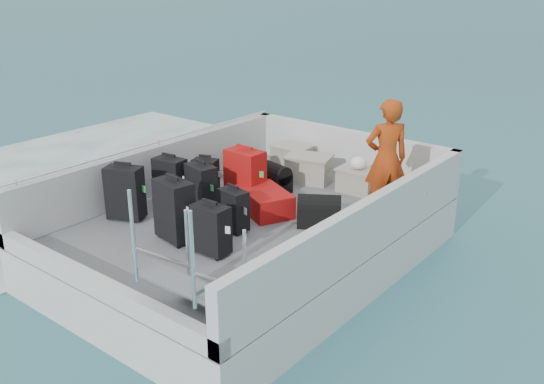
{
  "coord_description": "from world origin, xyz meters",
  "views": [
    {
      "loc": [
        4.79,
        -5.54,
        3.78
      ],
      "look_at": [
        0.21,
        0.19,
        1.0
      ],
      "focal_mm": 40.0,
      "sensor_mm": 36.0,
      "label": 1
    }
  ],
  "objects_px": {
    "crate_0": "(291,158)",
    "crate_3": "(402,199)",
    "suitcase_3": "(174,211)",
    "passenger": "(386,159)",
    "suitcase_8": "(265,202)",
    "suitcase_0": "(125,193)",
    "crate_2": "(358,181)",
    "suitcase_2": "(206,177)",
    "suitcase_1": "(170,181)",
    "suitcase_5": "(245,176)",
    "suitcase_4": "(201,188)",
    "suitcase_6": "(211,230)",
    "suitcase_7": "(233,210)",
    "crate_1": "(309,169)"
  },
  "relations": [
    {
      "from": "suitcase_1",
      "to": "suitcase_5",
      "type": "relative_size",
      "value": 0.89
    },
    {
      "from": "crate_2",
      "to": "crate_0",
      "type": "bearing_deg",
      "value": 168.68
    },
    {
      "from": "suitcase_5",
      "to": "suitcase_1",
      "type": "bearing_deg",
      "value": -132.65
    },
    {
      "from": "suitcase_4",
      "to": "suitcase_5",
      "type": "relative_size",
      "value": 0.87
    },
    {
      "from": "crate_2",
      "to": "crate_3",
      "type": "relative_size",
      "value": 0.86
    },
    {
      "from": "suitcase_3",
      "to": "crate_0",
      "type": "height_order",
      "value": "suitcase_3"
    },
    {
      "from": "suitcase_3",
      "to": "passenger",
      "type": "bearing_deg",
      "value": 63.94
    },
    {
      "from": "suitcase_0",
      "to": "crate_3",
      "type": "distance_m",
      "value": 3.66
    },
    {
      "from": "suitcase_4",
      "to": "suitcase_0",
      "type": "bearing_deg",
      "value": -111.7
    },
    {
      "from": "suitcase_5",
      "to": "suitcase_7",
      "type": "distance_m",
      "value": 1.03
    },
    {
      "from": "suitcase_6",
      "to": "suitcase_8",
      "type": "bearing_deg",
      "value": 100.57
    },
    {
      "from": "suitcase_4",
      "to": "crate_0",
      "type": "xyz_separation_m",
      "value": [
        -0.15,
        2.22,
        -0.15
      ]
    },
    {
      "from": "suitcase_6",
      "to": "passenger",
      "type": "distance_m",
      "value": 2.49
    },
    {
      "from": "suitcase_3",
      "to": "suitcase_5",
      "type": "distance_m",
      "value": 1.52
    },
    {
      "from": "suitcase_1",
      "to": "crate_3",
      "type": "relative_size",
      "value": 1.05
    },
    {
      "from": "crate_0",
      "to": "crate_1",
      "type": "bearing_deg",
      "value": -30.91
    },
    {
      "from": "suitcase_1",
      "to": "crate_2",
      "type": "xyz_separation_m",
      "value": [
        1.78,
        2.03,
        -0.17
      ]
    },
    {
      "from": "suitcase_6",
      "to": "crate_3",
      "type": "height_order",
      "value": "suitcase_6"
    },
    {
      "from": "suitcase_7",
      "to": "crate_0",
      "type": "relative_size",
      "value": 0.92
    },
    {
      "from": "suitcase_2",
      "to": "suitcase_8",
      "type": "height_order",
      "value": "suitcase_2"
    },
    {
      "from": "crate_0",
      "to": "passenger",
      "type": "bearing_deg",
      "value": -21.76
    },
    {
      "from": "suitcase_1",
      "to": "suitcase_6",
      "type": "height_order",
      "value": "suitcase_1"
    },
    {
      "from": "suitcase_1",
      "to": "suitcase_8",
      "type": "xyz_separation_m",
      "value": [
        1.22,
        0.58,
        -0.17
      ]
    },
    {
      "from": "crate_0",
      "to": "suitcase_2",
      "type": "bearing_deg",
      "value": -98.79
    },
    {
      "from": "suitcase_0",
      "to": "suitcase_5",
      "type": "distance_m",
      "value": 1.67
    },
    {
      "from": "crate_2",
      "to": "crate_3",
      "type": "bearing_deg",
      "value": -18.92
    },
    {
      "from": "suitcase_1",
      "to": "crate_1",
      "type": "xyz_separation_m",
      "value": [
        0.96,
        1.96,
        -0.14
      ]
    },
    {
      "from": "suitcase_0",
      "to": "crate_0",
      "type": "relative_size",
      "value": 1.22
    },
    {
      "from": "suitcase_8",
      "to": "crate_2",
      "type": "xyz_separation_m",
      "value": [
        0.56,
        1.45,
        0.01
      ]
    },
    {
      "from": "suitcase_0",
      "to": "suitcase_2",
      "type": "bearing_deg",
      "value": 59.69
    },
    {
      "from": "passenger",
      "to": "suitcase_7",
      "type": "bearing_deg",
      "value": 1.64
    },
    {
      "from": "crate_0",
      "to": "suitcase_3",
      "type": "bearing_deg",
      "value": -79.67
    },
    {
      "from": "suitcase_0",
      "to": "suitcase_3",
      "type": "bearing_deg",
      "value": -26.21
    },
    {
      "from": "crate_3",
      "to": "suitcase_0",
      "type": "bearing_deg",
      "value": -137.62
    },
    {
      "from": "crate_2",
      "to": "suitcase_3",
      "type": "bearing_deg",
      "value": -107.12
    },
    {
      "from": "suitcase_2",
      "to": "suitcase_5",
      "type": "distance_m",
      "value": 0.66
    },
    {
      "from": "suitcase_0",
      "to": "suitcase_7",
      "type": "height_order",
      "value": "suitcase_0"
    },
    {
      "from": "suitcase_8",
      "to": "crate_2",
      "type": "height_order",
      "value": "crate_2"
    },
    {
      "from": "suitcase_6",
      "to": "crate_2",
      "type": "xyz_separation_m",
      "value": [
        0.26,
        2.8,
        -0.13
      ]
    },
    {
      "from": "suitcase_4",
      "to": "passenger",
      "type": "relative_size",
      "value": 0.41
    },
    {
      "from": "suitcase_1",
      "to": "suitcase_5",
      "type": "height_order",
      "value": "suitcase_5"
    },
    {
      "from": "suitcase_3",
      "to": "suitcase_8",
      "type": "relative_size",
      "value": 0.96
    },
    {
      "from": "suitcase_6",
      "to": "crate_0",
      "type": "relative_size",
      "value": 1.02
    },
    {
      "from": "suitcase_3",
      "to": "suitcase_7",
      "type": "height_order",
      "value": "suitcase_3"
    },
    {
      "from": "suitcase_2",
      "to": "crate_1",
      "type": "distance_m",
      "value": 1.61
    },
    {
      "from": "suitcase_8",
      "to": "suitcase_3",
      "type": "bearing_deg",
      "value": -167.07
    },
    {
      "from": "suitcase_8",
      "to": "passenger",
      "type": "relative_size",
      "value": 0.5
    },
    {
      "from": "crate_0",
      "to": "crate_3",
      "type": "relative_size",
      "value": 0.93
    },
    {
      "from": "suitcase_4",
      "to": "suitcase_8",
      "type": "height_order",
      "value": "suitcase_4"
    },
    {
      "from": "crate_2",
      "to": "passenger",
      "type": "distance_m",
      "value": 1.13
    }
  ]
}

